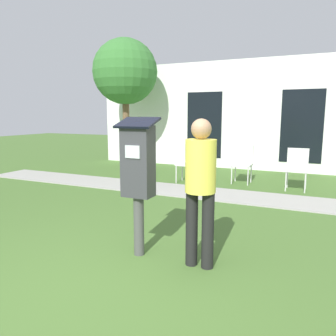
{
  "coord_description": "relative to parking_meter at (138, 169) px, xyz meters",
  "views": [
    {
      "loc": [
        1.82,
        -2.15,
        1.62
      ],
      "look_at": [
        0.37,
        1.01,
        1.05
      ],
      "focal_mm": 35.0,
      "sensor_mm": 36.0,
      "label": 1
    }
  ],
  "objects": [
    {
      "name": "ground_plane",
      "position": [
        -0.01,
        -1.0,
        -1.02
      ],
      "size": [
        40.0,
        40.0,
        0.0
      ],
      "primitive_type": "plane",
      "color": "#476B2D"
    },
    {
      "name": "building_facade",
      "position": [
        -0.01,
        6.7,
        0.58
      ],
      "size": [
        10.0,
        0.26,
        3.2
      ],
      "color": "white",
      "rests_on": "ground"
    },
    {
      "name": "tree",
      "position": [
        -3.45,
        5.34,
        1.83
      ],
      "size": [
        1.9,
        1.9,
        3.82
      ],
      "color": "brown",
      "rests_on": "ground"
    },
    {
      "name": "person_standing",
      "position": [
        0.74,
        0.01,
        -0.09
      ],
      "size": [
        0.32,
        0.32,
        1.58
      ],
      "rotation": [
        0.0,
        0.0,
        0.13
      ],
      "color": "black",
      "rests_on": "ground"
    },
    {
      "name": "outdoor_chair_left",
      "position": [
        -1.01,
        4.18,
        -0.49
      ],
      "size": [
        0.44,
        0.44,
        0.9
      ],
      "rotation": [
        0.0,
        0.0,
        -0.34
      ],
      "color": "silver",
      "rests_on": "ground"
    },
    {
      "name": "parking_meter",
      "position": [
        0.0,
        0.0,
        0.0
      ],
      "size": [
        0.44,
        0.31,
        1.59
      ],
      "color": "#4C4C4C",
      "rests_on": "ground"
    },
    {
      "name": "outdoor_chair_right",
      "position": [
        1.45,
        4.37,
        -0.49
      ],
      "size": [
        0.44,
        0.44,
        0.9
      ],
      "rotation": [
        0.0,
        0.0,
        0.15
      ],
      "color": "silver",
      "rests_on": "ground"
    },
    {
      "name": "outdoor_chair_middle",
      "position": [
        0.22,
        4.62,
        -0.49
      ],
      "size": [
        0.44,
        0.44,
        0.9
      ],
      "rotation": [
        0.0,
        0.0,
        0.25
      ],
      "color": "silver",
      "rests_on": "ground"
    },
    {
      "name": "sidewalk",
      "position": [
        -0.01,
        3.19,
        -1.01
      ],
      "size": [
        12.0,
        1.1,
        0.02
      ],
      "color": "#A3A099",
      "rests_on": "ground"
    }
  ]
}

